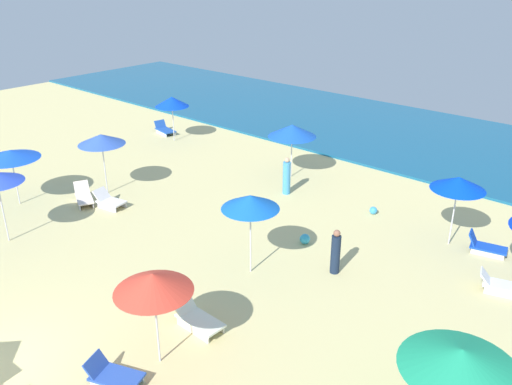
# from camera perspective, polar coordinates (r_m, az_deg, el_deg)

# --- Properties ---
(ocean) EXTENTS (60.00, 11.66, 0.12)m
(ocean) POSITION_cam_1_polar(r_m,az_deg,el_deg) (31.37, 17.62, 5.44)
(ocean) COLOR #16577F
(ocean) RESTS_ON ground_plane
(umbrella_0) EXTENTS (1.96, 1.96, 2.64)m
(umbrella_0) POSITION_cam_1_polar(r_m,az_deg,el_deg) (23.18, -16.16, 5.47)
(umbrella_0) COLOR silver
(umbrella_0) RESTS_ON ground_plane
(lounge_chair_0_0) EXTENTS (1.56, 1.15, 0.76)m
(lounge_chair_0_0) POSITION_cam_1_polar(r_m,az_deg,el_deg) (23.18, -17.87, -0.46)
(lounge_chair_0_0) COLOR silver
(lounge_chair_0_0) RESTS_ON ground_plane
(lounge_chair_0_1) EXTENTS (1.38, 0.88, 0.70)m
(lounge_chair_0_1) POSITION_cam_1_polar(r_m,az_deg,el_deg) (22.52, -15.37, -0.86)
(lounge_chair_0_1) COLOR silver
(lounge_chair_0_1) RESTS_ON ground_plane
(umbrella_1) EXTENTS (1.83, 1.83, 2.47)m
(umbrella_1) POSITION_cam_1_polar(r_m,az_deg,el_deg) (29.60, -8.96, 9.54)
(umbrella_1) COLOR silver
(umbrella_1) RESTS_ON ground_plane
(lounge_chair_1_0) EXTENTS (1.54, 0.93, 0.67)m
(lounge_chair_1_0) POSITION_cam_1_polar(r_m,az_deg,el_deg) (31.49, -9.71, 6.63)
(lounge_chair_1_0) COLOR silver
(lounge_chair_1_0) RESTS_ON ground_plane
(umbrella_2) EXTENTS (2.44, 2.44, 2.31)m
(umbrella_2) POSITION_cam_1_polar(r_m,az_deg,el_deg) (11.75, 21.00, -16.24)
(umbrella_2) COLOR silver
(umbrella_2) RESTS_ON ground_plane
(umbrella_3) EXTENTS (1.85, 1.85, 2.57)m
(umbrella_3) POSITION_cam_1_polar(r_m,az_deg,el_deg) (19.31, 20.77, 0.92)
(umbrella_3) COLOR silver
(umbrella_3) RESTS_ON ground_plane
(lounge_chair_3_0) EXTENTS (1.37, 0.85, 0.70)m
(lounge_chair_3_0) POSITION_cam_1_polar(r_m,az_deg,el_deg) (20.04, 23.26, -5.31)
(lounge_chair_3_0) COLOR silver
(lounge_chair_3_0) RESTS_ON ground_plane
(lounge_chair_4_1) EXTENTS (1.53, 0.98, 0.62)m
(lounge_chair_4_1) POSITION_cam_1_polar(r_m,az_deg,el_deg) (18.00, 24.78, -8.98)
(lounge_chair_4_1) COLOR silver
(lounge_chair_4_1) RESTS_ON ground_plane
(umbrella_5) EXTENTS (1.92, 1.92, 2.58)m
(umbrella_5) POSITION_cam_1_polar(r_m,az_deg,el_deg) (12.95, -10.92, -9.42)
(umbrella_5) COLOR silver
(umbrella_5) RESTS_ON ground_plane
(lounge_chair_5_0) EXTENTS (1.46, 1.08, 0.64)m
(lounge_chair_5_0) POSITION_cam_1_polar(r_m,az_deg,el_deg) (13.82, -14.99, -18.33)
(lounge_chair_5_0) COLOR silver
(lounge_chair_5_0) RESTS_ON ground_plane
(lounge_chair_5_1) EXTENTS (1.56, 0.70, 0.67)m
(lounge_chair_5_1) POSITION_cam_1_polar(r_m,az_deg,el_deg) (15.11, -6.27, -13.24)
(lounge_chair_5_1) COLOR silver
(lounge_chair_5_1) RESTS_ON ground_plane
(umbrella_6) EXTENTS (2.27, 2.27, 2.34)m
(umbrella_6) POSITION_cam_1_polar(r_m,az_deg,el_deg) (23.45, -24.71, 3.71)
(umbrella_6) COLOR silver
(umbrella_6) RESTS_ON ground_plane
(umbrella_7) EXTENTS (2.19, 2.19, 2.49)m
(umbrella_7) POSITION_cam_1_polar(r_m,az_deg,el_deg) (24.18, 3.87, 6.60)
(umbrella_7) COLOR silver
(umbrella_7) RESTS_ON ground_plane
(umbrella_8) EXTENTS (1.82, 1.82, 2.70)m
(umbrella_8) POSITION_cam_1_polar(r_m,az_deg,el_deg) (16.35, -0.60, -1.03)
(umbrella_8) COLOR silver
(umbrella_8) RESTS_ON ground_plane
(beachgoer_0) EXTENTS (0.43, 0.43, 1.54)m
(beachgoer_0) POSITION_cam_1_polar(r_m,az_deg,el_deg) (17.29, 8.48, -6.35)
(beachgoer_0) COLOR #17253C
(beachgoer_0) RESTS_ON ground_plane
(beachgoer_2) EXTENTS (0.44, 0.44, 1.64)m
(beachgoer_2) POSITION_cam_1_polar(r_m,az_deg,el_deg) (22.81, 3.29, 1.67)
(beachgoer_2) COLOR #4194CC
(beachgoer_2) RESTS_ON ground_plane
(beach_ball_0) EXTENTS (0.37, 0.37, 0.37)m
(beach_ball_0) POSITION_cam_1_polar(r_m,az_deg,el_deg) (19.10, 5.24, -4.95)
(beach_ball_0) COLOR #31A7CF
(beach_ball_0) RESTS_ON ground_plane
(beach_ball_1) EXTENTS (0.30, 0.30, 0.30)m
(beach_ball_1) POSITION_cam_1_polar(r_m,az_deg,el_deg) (21.68, 12.39, -1.88)
(beach_ball_1) COLOR #399DE1
(beach_ball_1) RESTS_ON ground_plane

